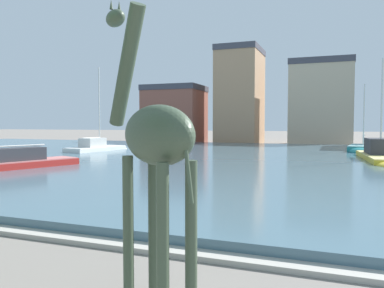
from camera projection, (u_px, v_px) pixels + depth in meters
The scene contains 9 objects.
harbor_water at pixel (244, 159), 29.00m from camera, with size 90.34×41.18×0.35m, color #476675.
quay_edge_coping at pixel (58, 237), 9.52m from camera, with size 90.34×0.50×0.12m, color #ADA89E.
giraffe_statue at pixel (153, 141), 5.81m from camera, with size 2.56×2.12×5.11m.
sailboat_white at pixel (99, 149), 36.02m from camera, with size 2.90×7.41×8.10m.
sailboat_yellow at pixel (380, 157), 26.42m from camera, with size 2.56×9.87×7.29m.
sailboat_teal at pixel (363, 150), 34.92m from camera, with size 2.97×6.14×6.47m.
townhouse_wide_warehouse at pixel (175, 114), 56.99m from camera, with size 8.32×6.97×8.46m.
townhouse_end_terrace at pixel (240, 96), 54.42m from camera, with size 5.80×7.95×13.54m.
townhouse_corner_house at pixel (321, 103), 51.80m from camera, with size 8.19×6.65×11.38m.
Camera 1 is at (6.41, 1.06, 2.88)m, focal length 35.91 mm.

